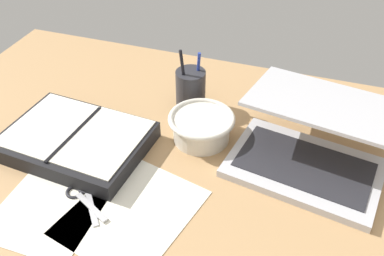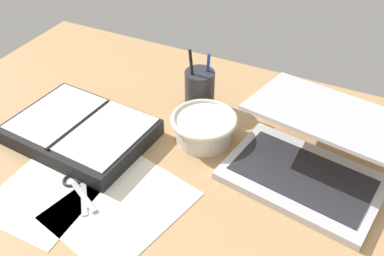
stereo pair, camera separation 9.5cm
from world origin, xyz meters
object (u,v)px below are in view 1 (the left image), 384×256
at_px(pen_cup, 191,89).
at_px(scissors, 83,194).
at_px(laptop, 311,145).
at_px(planner, 77,139).
at_px(bowl, 201,126).

relative_size(pen_cup, scissors, 1.41).
xyz_separation_m(laptop, planner, (-0.52, -0.12, -0.03)).
relative_size(laptop, planner, 1.09).
bearing_deg(bowl, planner, -155.32).
height_order(bowl, pen_cup, pen_cup).
xyz_separation_m(bowl, planner, (-0.27, -0.12, -0.01)).
bearing_deg(pen_cup, bowl, -60.21).
relative_size(pen_cup, planner, 0.50).
distance_m(bowl, planner, 0.29).
bearing_deg(laptop, pen_cup, 169.21).
bearing_deg(scissors, pen_cup, 112.26).
height_order(pen_cup, scissors, pen_cup).
bearing_deg(planner, laptop, 17.40).
distance_m(laptop, bowl, 0.25).
xyz_separation_m(pen_cup, scissors, (-0.11, -0.37, -0.05)).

